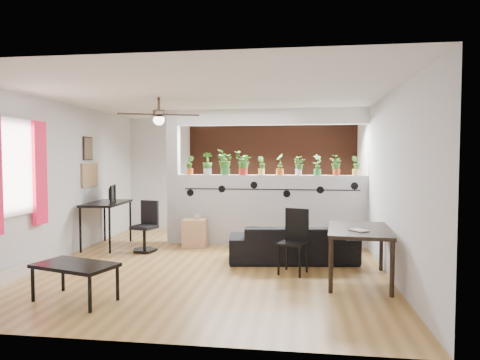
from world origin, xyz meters
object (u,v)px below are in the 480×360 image
at_px(computer_desk, 107,206).
at_px(coffee_table, 75,268).
at_px(potted_plant_0, 190,164).
at_px(potted_plant_5, 280,164).
at_px(potted_plant_4, 261,165).
at_px(potted_plant_8, 336,164).
at_px(folding_chair, 295,235).
at_px(office_chair, 146,230).
at_px(potted_plant_7, 317,164).
at_px(potted_plant_2, 225,162).
at_px(sofa, 292,244).
at_px(dining_table, 359,234).
at_px(cube_shelf, 195,233).
at_px(potted_plant_9, 356,165).
at_px(cup, 197,217).
at_px(potted_plant_3, 243,162).
at_px(potted_plant_6, 299,165).
at_px(ceiling_fan, 159,116).
at_px(potted_plant_1, 207,163).

xyz_separation_m(computer_desk, coffee_table, (0.99, -2.96, -0.37)).
bearing_deg(potted_plant_0, potted_plant_5, 0.00).
distance_m(potted_plant_4, potted_plant_8, 1.40).
bearing_deg(folding_chair, office_chair, 158.22).
bearing_deg(potted_plant_7, potted_plant_2, 180.00).
relative_size(sofa, computer_desk, 1.62).
bearing_deg(potted_plant_0, coffee_table, -97.83).
distance_m(potted_plant_8, dining_table, 2.40).
bearing_deg(dining_table, cube_shelf, 145.56).
xyz_separation_m(potted_plant_4, office_chair, (-2.00, -0.85, -1.15)).
bearing_deg(potted_plant_2, potted_plant_9, 0.00).
bearing_deg(cup, potted_plant_4, 16.11).
height_order(potted_plant_2, potted_plant_9, potted_plant_2).
height_order(potted_plant_3, coffee_table, potted_plant_3).
height_order(potted_plant_6, cup, potted_plant_6).
relative_size(ceiling_fan, potted_plant_9, 3.27).
xyz_separation_m(sofa, cube_shelf, (-1.84, 0.89, -0.02)).
relative_size(potted_plant_0, potted_plant_2, 0.76).
height_order(potted_plant_3, computer_desk, potted_plant_3).
relative_size(potted_plant_7, potted_plant_8, 1.03).
bearing_deg(potted_plant_6, dining_table, -69.90).
relative_size(sofa, coffee_table, 1.83).
xyz_separation_m(sofa, folding_chair, (0.05, -0.68, 0.27)).
relative_size(potted_plant_1, coffee_table, 0.41).
xyz_separation_m(potted_plant_8, folding_chair, (-0.75, -1.91, -1.00)).
bearing_deg(potted_plant_5, folding_chair, -80.95).
bearing_deg(potted_plant_9, computer_desk, -173.17).
distance_m(potted_plant_0, potted_plant_8, 2.81).
bearing_deg(potted_plant_1, potted_plant_5, 0.00).
distance_m(ceiling_fan, dining_table, 3.41).
relative_size(cube_shelf, office_chair, 0.59).
relative_size(potted_plant_1, cup, 3.66).
bearing_deg(potted_plant_2, coffee_table, -108.64).
distance_m(computer_desk, folding_chair, 3.79).
bearing_deg(sofa, dining_table, 124.94).
relative_size(potted_plant_6, dining_table, 0.26).
height_order(potted_plant_6, cube_shelf, potted_plant_6).
xyz_separation_m(potted_plant_3, cup, (-0.83, -0.34, -1.02)).
bearing_deg(potted_plant_3, potted_plant_5, 0.00).
height_order(potted_plant_1, coffee_table, potted_plant_1).
xyz_separation_m(potted_plant_4, potted_plant_7, (1.05, -0.00, 0.02)).
height_order(potted_plant_2, potted_plant_4, potted_plant_2).
xyz_separation_m(computer_desk, folding_chair, (3.53, -1.35, -0.21)).
relative_size(office_chair, dining_table, 0.64).
height_order(potted_plant_1, office_chair, potted_plant_1).
xyz_separation_m(cup, office_chair, (-0.82, -0.51, -0.18)).
bearing_deg(potted_plant_1, folding_chair, -48.17).
height_order(potted_plant_6, coffee_table, potted_plant_6).
bearing_deg(potted_plant_1, potted_plant_2, 0.00).
xyz_separation_m(potted_plant_0, potted_plant_2, (0.70, 0.00, 0.06)).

